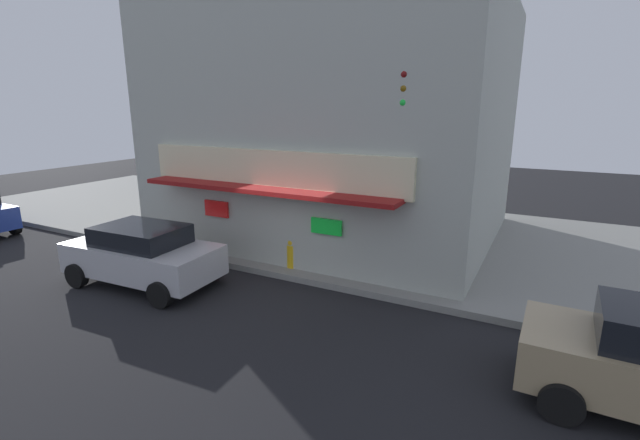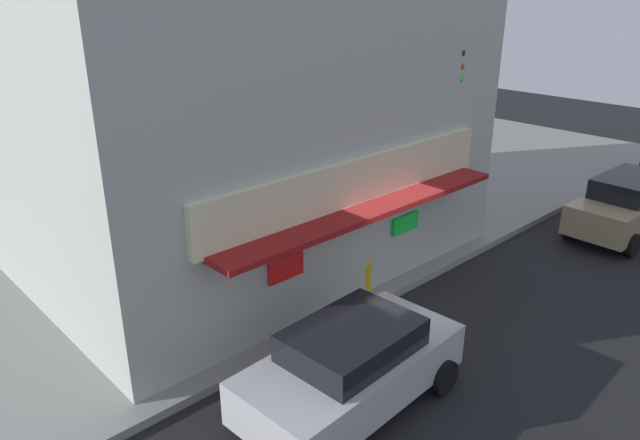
{
  "view_description": "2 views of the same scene",
  "coord_description": "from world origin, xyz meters",
  "views": [
    {
      "loc": [
        5.96,
        -9.45,
        4.57
      ],
      "look_at": [
        0.48,
        0.95,
        1.54
      ],
      "focal_mm": 24.91,
      "sensor_mm": 36.0,
      "label": 1
    },
    {
      "loc": [
        -9.34,
        -7.63,
        6.82
      ],
      "look_at": [
        0.09,
        2.4,
        1.27
      ],
      "focal_mm": 33.65,
      "sensor_mm": 36.0,
      "label": 2
    }
  ],
  "objects": [
    {
      "name": "ground_plane",
      "position": [
        0.0,
        0.0,
        0.0
      ],
      "size": [
        54.54,
        54.54,
        0.0
      ],
      "primitive_type": "plane",
      "color": "black"
    },
    {
      "name": "sidewalk",
      "position": [
        0.0,
        5.14,
        0.09
      ],
      "size": [
        36.36,
        10.28,
        0.17
      ],
      "primitive_type": "cube",
      "color": "gray",
      "rests_on": "ground_plane"
    },
    {
      "name": "corner_building",
      "position": [
        -0.76,
        4.86,
        3.94
      ],
      "size": [
        10.5,
        9.68,
        7.54
      ],
      "color": "#ADB2A8",
      "rests_on": "sidewalk"
    },
    {
      "name": "traffic_light",
      "position": [
        2.82,
        0.82,
        3.65
      ],
      "size": [
        0.32,
        0.58,
        5.44
      ],
      "color": "black",
      "rests_on": "sidewalk"
    },
    {
      "name": "fire_hydrant",
      "position": [
        -0.2,
        0.57,
        0.58
      ],
      "size": [
        0.53,
        0.29,
        0.85
      ],
      "color": "gold",
      "rests_on": "sidewalk"
    },
    {
      "name": "trash_can",
      "position": [
        -2.64,
        1.19,
        0.63
      ],
      "size": [
        0.57,
        0.57,
        0.91
      ],
      "primitive_type": "cylinder",
      "color": "#2D2D2D",
      "rests_on": "sidewalk"
    },
    {
      "name": "pedestrian",
      "position": [
        0.18,
        1.89,
        1.17
      ],
      "size": [
        0.53,
        0.56,
        1.82
      ],
      "color": "black",
      "rests_on": "sidewalk"
    },
    {
      "name": "potted_plant_by_doorway",
      "position": [
        -4.42,
        1.9,
        0.66
      ],
      "size": [
        0.6,
        0.6,
        0.91
      ],
      "color": "#59595B",
      "rests_on": "sidewalk"
    },
    {
      "name": "potted_plant_by_window",
      "position": [
        -2.46,
        2.92,
        0.65
      ],
      "size": [
        0.52,
        0.52,
        0.85
      ],
      "color": "gray",
      "rests_on": "sidewalk"
    },
    {
      "name": "parked_car_silver",
      "position": [
        -3.23,
        -1.9,
        0.82
      ],
      "size": [
        4.14,
        2.23,
        1.58
      ],
      "color": "#B7B7BC",
      "rests_on": "ground_plane"
    }
  ]
}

